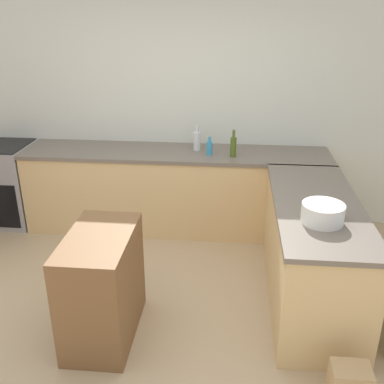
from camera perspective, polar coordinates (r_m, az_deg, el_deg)
ground_plane at (r=3.81m, az=-5.39°, el=-16.18°), size 14.00×14.00×0.00m
wall_back at (r=5.11m, az=-1.66°, el=11.11°), size 8.00×0.06×2.70m
counter_back at (r=5.03m, az=-2.05°, el=0.26°), size 3.32×0.69×0.91m
counter_peninsula at (r=3.96m, az=14.93°, el=-7.25°), size 0.69×1.82×0.91m
range_oven at (r=5.63m, az=-22.46°, el=1.01°), size 0.63×0.66×0.92m
island_table at (r=3.52m, az=-11.32°, el=-11.63°), size 0.47×0.84×0.85m
mixing_bowl at (r=3.39m, az=16.27°, el=-2.61°), size 0.31×0.31×0.14m
dish_soap_bottle at (r=4.74m, az=2.23°, el=5.66°), size 0.06×0.06×0.19m
olive_oil_bottle at (r=4.68m, az=5.27°, el=5.82°), size 0.06×0.06×0.28m
vinegar_bottle_clear at (r=4.89m, az=0.64°, el=6.59°), size 0.08×0.08×0.27m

